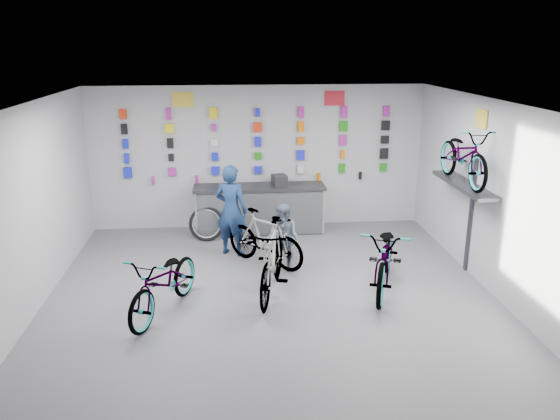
{
  "coord_description": "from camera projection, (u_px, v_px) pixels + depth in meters",
  "views": [
    {
      "loc": [
        -0.59,
        -7.31,
        3.84
      ],
      "look_at": [
        0.23,
        1.4,
        1.13
      ],
      "focal_mm": 35.0,
      "sensor_mm": 36.0,
      "label": 1
    }
  ],
  "objects": [
    {
      "name": "wall_front",
      "position": [
        319.0,
        384.0,
        3.9
      ],
      "size": [
        7.0,
        0.0,
        7.0
      ],
      "primitive_type": "plane",
      "rotation": [
        -1.57,
        0.0,
        0.0
      ],
      "color": "#BCBCBE",
      "rests_on": "floor"
    },
    {
      "name": "bike_service",
      "position": [
        265.0,
        238.0,
        9.67
      ],
      "size": [
        1.56,
        1.49,
        1.01
      ],
      "primitive_type": "imported",
      "rotation": [
        0.0,
        0.0,
        0.83
      ],
      "color": "gray",
      "rests_on": "floor"
    },
    {
      "name": "sign_left",
      "position": [
        183.0,
        100.0,
        10.99
      ],
      "size": [
        0.42,
        0.02,
        0.3
      ],
      "primitive_type": "cube",
      "color": "gold",
      "rests_on": "wall_back"
    },
    {
      "name": "spare_wheel",
      "position": [
        206.0,
        224.0,
        10.96
      ],
      "size": [
        0.74,
        0.38,
        0.7
      ],
      "rotation": [
        0.0,
        0.0,
        -0.11
      ],
      "color": "black",
      "rests_on": "floor"
    },
    {
      "name": "bike_right",
      "position": [
        386.0,
        257.0,
        8.71
      ],
      "size": [
        1.42,
        2.23,
        1.11
      ],
      "primitive_type": "imported",
      "rotation": [
        0.0,
        0.0,
        -0.35
      ],
      "color": "gray",
      "rests_on": "floor"
    },
    {
      "name": "merch_wall",
      "position": [
        263.0,
        143.0,
        11.35
      ],
      "size": [
        5.57,
        0.08,
        1.57
      ],
      "color": "#1822D2",
      "rests_on": "wall_back"
    },
    {
      "name": "wall_back",
      "position": [
        258.0,
        157.0,
        11.5
      ],
      "size": [
        7.0,
        0.0,
        7.0
      ],
      "primitive_type": "plane",
      "rotation": [
        1.57,
        0.0,
        0.0
      ],
      "color": "#BCBCBE",
      "rests_on": "floor"
    },
    {
      "name": "clerk",
      "position": [
        231.0,
        210.0,
        10.07
      ],
      "size": [
        0.74,
        0.64,
        1.72
      ],
      "primitive_type": "imported",
      "rotation": [
        0.0,
        0.0,
        2.7
      ],
      "color": "navy",
      "rests_on": "floor"
    },
    {
      "name": "register",
      "position": [
        279.0,
        180.0,
        11.23
      ],
      "size": [
        0.33,
        0.35,
        0.22
      ],
      "primitive_type": "cube",
      "rotation": [
        0.0,
        0.0,
        0.2
      ],
      "color": "black",
      "rests_on": "counter"
    },
    {
      "name": "bike_left",
      "position": [
        165.0,
        282.0,
        7.93
      ],
      "size": [
        1.33,
        1.97,
        0.98
      ],
      "primitive_type": "imported",
      "rotation": [
        0.0,
        0.0,
        -0.41
      ],
      "color": "gray",
      "rests_on": "floor"
    },
    {
      "name": "counter",
      "position": [
        260.0,
        210.0,
        11.37
      ],
      "size": [
        2.7,
        0.66,
        1.0
      ],
      "color": "black",
      "rests_on": "floor"
    },
    {
      "name": "floor",
      "position": [
        274.0,
        310.0,
        8.14
      ],
      "size": [
        8.0,
        8.0,
        0.0
      ],
      "primitive_type": "plane",
      "color": "#525257",
      "rests_on": "ground"
    },
    {
      "name": "sign_side",
      "position": [
        481.0,
        119.0,
        8.81
      ],
      "size": [
        0.02,
        0.4,
        0.3
      ],
      "primitive_type": "cube",
      "color": "gold",
      "rests_on": "wall_right"
    },
    {
      "name": "bike_wall",
      "position": [
        464.0,
        155.0,
        8.97
      ],
      "size": [
        0.63,
        1.8,
        0.95
      ],
      "primitive_type": "imported",
      "color": "gray",
      "rests_on": "wall_bracket"
    },
    {
      "name": "sign_right",
      "position": [
        334.0,
        98.0,
        11.27
      ],
      "size": [
        0.42,
        0.02,
        0.3
      ],
      "primitive_type": "cube",
      "color": "red",
      "rests_on": "wall_back"
    },
    {
      "name": "wall_left",
      "position": [
        16.0,
        222.0,
        7.39
      ],
      "size": [
        0.0,
        8.0,
        8.0
      ],
      "primitive_type": "plane",
      "rotation": [
        1.57,
        0.0,
        1.57
      ],
      "color": "#BCBCBE",
      "rests_on": "floor"
    },
    {
      "name": "wall_right",
      "position": [
        510.0,
        208.0,
        8.01
      ],
      "size": [
        0.0,
        8.0,
        8.0
      ],
      "primitive_type": "plane",
      "rotation": [
        1.57,
        0.0,
        -1.57
      ],
      "color": "#BCBCBE",
      "rests_on": "floor"
    },
    {
      "name": "wall_bracket",
      "position": [
        465.0,
        190.0,
        9.15
      ],
      "size": [
        0.39,
        1.9,
        2.0
      ],
      "color": "#333338",
      "rests_on": "wall_right"
    },
    {
      "name": "bike_center",
      "position": [
        272.0,
        259.0,
        8.5
      ],
      "size": [
        1.01,
        2.04,
        1.18
      ],
      "primitive_type": "imported",
      "rotation": [
        0.0,
        0.0,
        -0.24
      ],
      "color": "gray",
      "rests_on": "floor"
    },
    {
      "name": "ceiling",
      "position": [
        273.0,
        108.0,
        7.26
      ],
      "size": [
        8.0,
        8.0,
        0.0
      ],
      "primitive_type": "plane",
      "rotation": [
        3.14,
        0.0,
        0.0
      ],
      "color": "white",
      "rests_on": "wall_back"
    },
    {
      "name": "customer",
      "position": [
        284.0,
        238.0,
        9.42
      ],
      "size": [
        0.73,
        0.7,
        1.19
      ],
      "primitive_type": "imported",
      "rotation": [
        0.0,
        0.0,
        -0.61
      ],
      "color": "#505C6E",
      "rests_on": "floor"
    }
  ]
}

